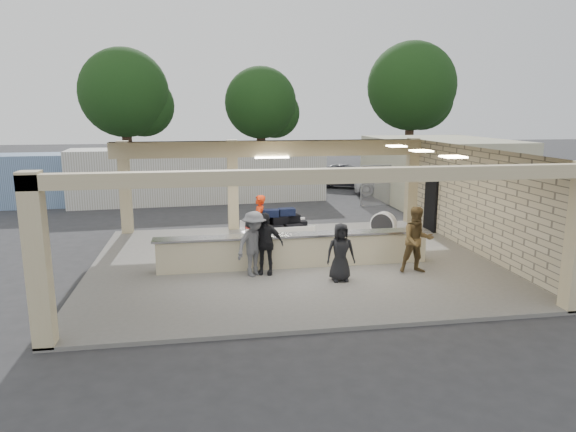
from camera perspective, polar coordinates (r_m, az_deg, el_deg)
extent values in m
plane|color=#2D2D30|center=(15.85, 0.44, -5.38)|extent=(120.00, 120.00, 0.00)
cube|color=slate|center=(15.84, 0.44, -5.21)|extent=(12.00, 10.00, 0.10)
cube|color=tan|center=(15.20, 0.46, 7.33)|extent=(12.00, 10.00, 0.02)
cube|color=#C0B497|center=(17.47, 20.24, 1.40)|extent=(0.02, 10.00, 3.50)
cube|color=black|center=(20.34, 15.58, 1.35)|extent=(0.10, 0.95, 2.10)
cube|color=tan|center=(19.90, -1.89, 7.50)|extent=(12.00, 0.50, 0.60)
cube|color=tan|center=(10.49, 5.01, 4.48)|extent=(12.00, 0.30, 0.30)
cube|color=tan|center=(20.10, -17.63, 2.98)|extent=(0.40, 0.40, 3.50)
cube|color=tan|center=(19.92, -6.16, 3.39)|extent=(0.40, 0.40, 3.50)
cube|color=tan|center=(21.63, 13.57, 3.79)|extent=(0.40, 0.40, 3.50)
cube|color=tan|center=(11.00, -26.05, -4.59)|extent=(0.40, 0.40, 3.50)
cube|color=white|center=(19.68, -1.79, 6.52)|extent=(1.30, 0.12, 0.06)
cube|color=#FFEABF|center=(17.67, 11.95, 7.60)|extent=(0.55, 0.55, 0.04)
cube|color=#FFEABF|center=(15.82, 14.58, 7.03)|extent=(0.55, 0.55, 0.04)
cube|color=#FFEABF|center=(14.03, 17.87, 6.28)|extent=(0.55, 0.55, 0.04)
cube|color=beige|center=(15.23, 0.77, -3.95)|extent=(8.00, 0.50, 0.90)
cube|color=#B7B7BC|center=(15.10, 0.77, -2.12)|extent=(8.20, 0.58, 0.06)
cube|color=white|center=(17.14, -1.27, -1.83)|extent=(2.36, 1.50, 0.11)
cylinder|color=black|center=(16.60, -4.01, -3.60)|extent=(0.13, 0.37, 0.36)
cylinder|color=black|center=(17.56, -4.51, -2.76)|extent=(0.13, 0.37, 0.36)
cylinder|color=black|center=(16.96, 2.10, -3.25)|extent=(0.13, 0.37, 0.36)
cylinder|color=black|center=(17.90, 1.28, -2.44)|extent=(0.13, 0.37, 0.36)
cube|color=white|center=(17.76, -1.71, -0.75)|extent=(2.28, 0.18, 0.27)
cube|color=white|center=(16.45, -0.80, -1.75)|extent=(2.28, 0.18, 0.27)
cube|color=black|center=(16.71, -3.54, -1.59)|extent=(0.55, 0.38, 0.24)
cube|color=black|center=(16.82, -1.39, -1.48)|extent=(0.55, 0.38, 0.24)
cube|color=black|center=(16.96, 0.73, -1.37)|extent=(0.55, 0.38, 0.24)
cube|color=black|center=(17.24, -3.83, -1.18)|extent=(0.55, 0.38, 0.24)
cube|color=black|center=(17.35, -1.74, -1.08)|extent=(0.55, 0.38, 0.24)
cube|color=black|center=(17.48, 0.31, -0.98)|extent=(0.55, 0.38, 0.24)
cube|color=black|center=(16.78, -2.98, -0.67)|extent=(0.55, 0.38, 0.24)
cube|color=black|center=(17.07, -0.97, -0.44)|extent=(0.55, 0.38, 0.24)
cube|color=black|center=(17.34, 0.38, -0.25)|extent=(0.55, 0.38, 0.24)
cube|color=black|center=(17.25, -2.64, -0.32)|extent=(0.55, 0.38, 0.24)
cube|color=black|center=(16.96, -1.88, 0.33)|extent=(0.55, 0.38, 0.24)
cube|color=black|center=(17.16, -0.14, 0.47)|extent=(0.55, 0.38, 0.24)
cube|color=#590F0C|center=(16.61, -3.80, -1.67)|extent=(0.55, 0.38, 0.24)
cube|color=black|center=(17.54, 1.18, -0.93)|extent=(0.55, 0.38, 0.24)
cylinder|color=white|center=(18.54, 10.56, -0.95)|extent=(0.89, 0.84, 0.91)
cylinder|color=black|center=(18.54, 10.56, -0.95)|extent=(0.84, 0.80, 0.81)
cube|color=white|center=(18.53, 9.63, -2.21)|extent=(0.06, 0.51, 0.30)
cube|color=white|center=(18.73, 11.39, -2.13)|extent=(0.06, 0.51, 0.30)
imported|color=red|center=(17.05, -3.21, -0.68)|extent=(0.46, 0.71, 1.81)
imported|color=brown|center=(14.97, 14.16, -2.60)|extent=(0.95, 0.46, 1.90)
imported|color=black|center=(14.43, -2.58, -3.06)|extent=(1.10, 0.65, 1.77)
imported|color=#545559|center=(14.28, -3.78, -3.10)|extent=(1.21, 1.02, 1.83)
imported|color=black|center=(13.95, 5.86, -4.01)|extent=(0.79, 0.34, 1.59)
imported|color=white|center=(29.25, 11.91, 3.59)|extent=(4.98, 3.39, 1.30)
imported|color=white|center=(32.18, 16.09, 4.14)|extent=(4.35, 1.91, 1.34)
imported|color=black|center=(31.38, 6.57, 4.38)|extent=(4.37, 3.04, 1.38)
cube|color=silver|center=(26.82, -9.69, 4.53)|extent=(12.87, 3.33, 2.76)
cube|color=#7EA1CB|center=(28.17, -26.09, 3.62)|extent=(9.85, 2.70, 2.54)
cylinder|color=gray|center=(25.37, 8.14, 3.31)|extent=(0.06, 0.06, 2.00)
cylinder|color=gray|center=(26.04, 12.35, 3.37)|extent=(0.06, 0.06, 2.00)
cylinder|color=gray|center=(26.84, 16.33, 3.41)|extent=(0.06, 0.06, 2.00)
cylinder|color=gray|center=(27.76, 20.07, 3.43)|extent=(0.06, 0.06, 2.00)
cylinder|color=gray|center=(28.79, 23.54, 3.44)|extent=(0.06, 0.06, 2.00)
cylinder|color=gray|center=(29.92, 26.77, 3.44)|extent=(0.06, 0.06, 2.00)
cube|color=gray|center=(27.76, 20.07, 3.43)|extent=(12.00, 0.02, 2.00)
cylinder|color=gray|center=(27.65, 20.21, 5.48)|extent=(12.00, 0.05, 0.05)
cylinder|color=#382619|center=(39.38, -17.42, 7.69)|extent=(0.70, 0.70, 4.50)
sphere|color=black|center=(39.32, -17.75, 12.92)|extent=(6.30, 6.30, 6.30)
sphere|color=black|center=(39.75, -15.80, 11.71)|extent=(4.50, 4.50, 4.50)
cylinder|color=#382619|center=(41.27, -3.01, 8.02)|extent=(0.70, 0.70, 4.00)
sphere|color=black|center=(41.19, -3.06, 12.46)|extent=(5.60, 5.60, 5.60)
sphere|color=black|center=(41.93, -1.48, 11.37)|extent=(4.00, 4.00, 4.00)
cylinder|color=#382619|center=(43.29, 13.31, 8.56)|extent=(0.70, 0.70, 5.00)
sphere|color=black|center=(43.28, 13.57, 13.85)|extent=(7.00, 7.00, 7.00)
sphere|color=black|center=(44.27, 14.67, 12.45)|extent=(5.00, 5.00, 5.00)
cube|color=beige|center=(27.87, 16.45, 4.94)|extent=(6.00, 8.00, 3.20)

